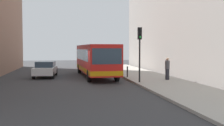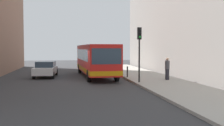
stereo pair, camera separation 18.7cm
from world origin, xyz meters
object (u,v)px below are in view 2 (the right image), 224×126
traffic_light (139,44)px  bollard_far (117,68)px  car_beside_bus (46,69)px  car_behind_bus (87,63)px  bus (95,59)px  pedestrian_near_signal (167,69)px  bollard_mid (122,70)px  bollard_near (127,72)px

traffic_light → bollard_far: bearing=90.7°
car_beside_bus → bollard_far: car_beside_bus is taller
car_behind_bus → traffic_light: bearing=100.2°
car_behind_bus → bollard_far: size_ratio=4.64×
bus → pedestrian_near_signal: bus is taller
bollard_mid → bollard_near: bearing=-90.0°
car_behind_bus → bollard_near: (2.62, -11.99, -0.16)m
bus → bollard_far: size_ratio=11.71×
bus → car_beside_bus: size_ratio=2.47×
bollard_near → bollard_far: (0.00, 4.81, 0.00)m
car_beside_bus → bollard_mid: (7.20, -0.32, -0.16)m
traffic_light → bollard_near: size_ratio=4.32×
bollard_near → bollard_far: size_ratio=1.00×
car_behind_bus → bollard_mid: 9.94m
bollard_mid → car_behind_bus: bearing=105.3°
bus → traffic_light: 6.59m
car_behind_bus → bollard_near: bearing=102.6°
bus → bollard_mid: size_ratio=11.71×
bollard_near → bollard_mid: same height
traffic_light → bollard_mid: bearing=91.0°
car_beside_bus → bollard_far: 7.50m
bollard_mid → bollard_far: bearing=90.0°
bollard_far → bollard_near: bearing=-90.0°
car_behind_bus → pedestrian_near_signal: (5.39, -14.40, 0.26)m
car_beside_bus → traffic_light: traffic_light is taller
traffic_light → pedestrian_near_signal: (2.66, 1.17, -1.96)m
car_beside_bus → traffic_light: (7.30, -6.31, 2.22)m
car_beside_bus → bollard_mid: bearing=-178.8°
car_behind_bus → bus: bearing=90.5°
car_beside_bus → bollard_near: 7.70m
bollard_far → bollard_mid: bearing=-90.0°
bollard_mid → traffic_light: bearing=-89.0°
bus → car_behind_bus: bearing=-92.3°
bus → pedestrian_near_signal: size_ratio=6.22×
car_beside_bus → car_behind_bus: same height
bollard_mid → bollard_far: size_ratio=1.00×
bus → car_beside_bus: bus is taller
bollard_near → bus: bearing=138.3°
car_beside_bus → bollard_mid: car_beside_bus is taller
bus → traffic_light: size_ratio=2.71×
car_beside_bus → bollard_far: size_ratio=4.75×
car_behind_bus → bollard_near: car_behind_bus is taller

